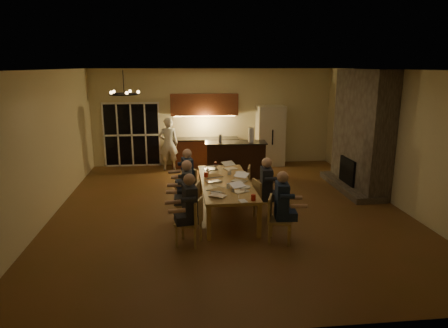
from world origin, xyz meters
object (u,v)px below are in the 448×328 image
plate_left (216,193)px  laptop_b (240,186)px  laptop_d (239,176)px  chair_left_far (185,187)px  chair_left_mid (188,203)px  laptop_e (210,165)px  plate_near (244,187)px  person_left_far (188,177)px  laptop_a (218,191)px  chair_left_near (189,222)px  chair_right_mid (265,199)px  can_silver (232,188)px  standing_person (169,144)px  bar_island (236,160)px  mug_mid (229,173)px  refrigerator (270,136)px  can_cola (215,164)px  chandelier (124,94)px  redcup_near (253,198)px  bar_bottle (220,138)px  chair_right_near (280,220)px  redcup_mid (206,174)px  chair_right_far (257,185)px  bar_blender (251,135)px  person_left_mid (187,192)px  mug_front (228,186)px  person_right_mid (266,189)px  mug_back (207,171)px  person_left_near (190,210)px  laptop_f (231,165)px  plate_far (241,172)px  laptop_c (213,177)px

plate_left → laptop_b: bearing=6.5°
laptop_d → chair_left_far: bearing=-175.0°
laptop_d → chair_left_mid: bearing=-122.8°
laptop_e → plate_near: size_ratio=1.15×
person_left_far → laptop_a: bearing=9.5°
chair_left_near → chair_right_mid: 2.02m
laptop_d → can_silver: size_ratio=2.67×
standing_person → laptop_a: standing_person is taller
bar_island → mug_mid: bearing=-98.3°
plate_near → bar_island: bearing=85.0°
refrigerator → mug_mid: size_ratio=20.00×
can_cola → plate_near: 1.95m
chair_left_near → laptop_e: laptop_e is taller
chair_left_far → chandelier: 2.87m
redcup_near → plate_left: bearing=141.8°
bar_bottle → chair_right_near: bearing=-81.6°
bar_island → chair_right_mid: (0.18, -3.42, -0.10)m
redcup_mid → plate_near: size_ratio=0.43×
chair_right_far → bar_blender: bearing=7.8°
can_silver → plate_left: (-0.35, -0.13, -0.05)m
mug_mid → laptop_e: bearing=127.8°
bar_island → chair_right_mid: size_ratio=2.04×
laptop_b → bar_blender: size_ratio=0.74×
mug_mid → can_cola: (-0.27, 0.84, 0.01)m
chair_left_mid → chair_right_near: size_ratio=1.00×
person_left_mid → bar_blender: (1.96, 3.41, 0.61)m
standing_person → redcup_mid: 3.80m
mug_front → bar_bottle: (0.18, 3.47, 0.40)m
person_right_mid → mug_back: 1.73m
chair_right_far → laptop_b: laptop_b is taller
chair_right_far → mug_front: size_ratio=8.90×
refrigerator → chair_right_far: bearing=-107.2°
chair_right_far → standing_person: size_ratio=0.52×
can_cola → person_left_near: bearing=-103.9°
redcup_mid → bar_bottle: bearing=76.9°
laptop_b → can_silver: (-0.16, 0.08, -0.05)m
chair_right_mid → plate_left: 1.21m
refrigerator → bar_blender: refrigerator is taller
laptop_a → bar_blender: bar_blender is taller
chair_right_mid → laptop_d: size_ratio=2.78×
laptop_e → bar_bottle: bar_bottle is taller
person_right_mid → laptop_f: size_ratio=4.31×
laptop_e → laptop_d: bearing=103.7°
plate_far → chair_right_far: bearing=-3.0°
plate_near → bar_blender: size_ratio=0.65×
chair_right_near → laptop_f: laptop_f is taller
refrigerator → laptop_c: 4.95m
person_left_near → chair_left_near: bearing=-124.1°
person_left_far → mug_back: 0.52m
redcup_mid → laptop_a: bearing=-84.4°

